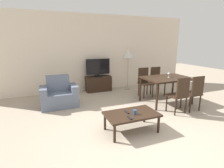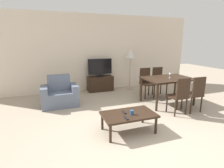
{
  "view_description": "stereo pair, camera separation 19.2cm",
  "coord_description": "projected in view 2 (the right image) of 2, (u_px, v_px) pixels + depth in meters",
  "views": [
    {
      "loc": [
        -1.73,
        -2.29,
        1.76
      ],
      "look_at": [
        -0.03,
        1.92,
        0.65
      ],
      "focal_mm": 28.0,
      "sensor_mm": 36.0,
      "label": 1
    },
    {
      "loc": [
        -1.55,
        -2.36,
        1.76
      ],
      "look_at": [
        -0.03,
        1.92,
        0.65
      ],
      "focal_mm": 28.0,
      "sensor_mm": 36.0,
      "label": 2
    }
  ],
  "objects": [
    {
      "name": "dining_chair_near",
      "position": [
        180.0,
        94.0,
        4.21
      ],
      "size": [
        0.4,
        0.4,
        0.93
      ],
      "color": "black",
      "rests_on": "ground_plane"
    },
    {
      "name": "armchair",
      "position": [
        60.0,
        95.0,
        4.87
      ],
      "size": [
        0.98,
        0.61,
        0.85
      ],
      "color": "slate",
      "rests_on": "ground_plane"
    },
    {
      "name": "wall_back",
      "position": [
        95.0,
        53.0,
        6.31
      ],
      "size": [
        7.66,
        0.06,
        2.7
      ],
      "color": "beige",
      "rests_on": "ground_plane"
    },
    {
      "name": "ground_plane",
      "position": [
        150.0,
        144.0,
        3.08
      ],
      "size": [
        18.0,
        18.0,
        0.0
      ],
      "primitive_type": "plane",
      "color": "tan"
    },
    {
      "name": "remote_primary",
      "position": [
        126.0,
        118.0,
        3.2
      ],
      "size": [
        0.04,
        0.15,
        0.02
      ],
      "color": "black",
      "rests_on": "coffee_table"
    },
    {
      "name": "coffee_table",
      "position": [
        129.0,
        116.0,
        3.43
      ],
      "size": [
        1.05,
        0.62,
        0.38
      ],
      "color": "black",
      "rests_on": "ground_plane"
    },
    {
      "name": "wine_glass_left",
      "position": [
        170.0,
        74.0,
        4.91
      ],
      "size": [
        0.07,
        0.07,
        0.15
      ],
      "color": "silver",
      "rests_on": "dining_table"
    },
    {
      "name": "dining_chair_far",
      "position": [
        159.0,
        80.0,
        5.8
      ],
      "size": [
        0.4,
        0.4,
        0.93
      ],
      "color": "black",
      "rests_on": "ground_plane"
    },
    {
      "name": "dining_chair_far_left",
      "position": [
        146.0,
        81.0,
        5.65
      ],
      "size": [
        0.4,
        0.4,
        0.93
      ],
      "color": "black",
      "rests_on": "ground_plane"
    },
    {
      "name": "dining_chair_near_right",
      "position": [
        195.0,
        93.0,
        4.37
      ],
      "size": [
        0.4,
        0.4,
        0.93
      ],
      "color": "black",
      "rests_on": "ground_plane"
    },
    {
      "name": "tv",
      "position": [
        100.0,
        68.0,
        6.21
      ],
      "size": [
        0.86,
        0.3,
        0.63
      ],
      "color": "black",
      "rests_on": "tv_stand"
    },
    {
      "name": "floor_lamp",
      "position": [
        130.0,
        55.0,
        6.33
      ],
      "size": [
        0.38,
        0.38,
        1.5
      ],
      "color": "gray",
      "rests_on": "ground_plane"
    },
    {
      "name": "cup_white_near",
      "position": [
        132.0,
        112.0,
        3.36
      ],
      "size": [
        0.07,
        0.07,
        0.09
      ],
      "color": "navy",
      "rests_on": "coffee_table"
    },
    {
      "name": "remote_secondary",
      "position": [
        124.0,
        112.0,
        3.46
      ],
      "size": [
        0.04,
        0.15,
        0.02
      ],
      "color": "black",
      "rests_on": "coffee_table"
    },
    {
      "name": "dining_table",
      "position": [
        168.0,
        81.0,
        4.97
      ],
      "size": [
        1.35,
        0.95,
        0.76
      ],
      "color": "black",
      "rests_on": "ground_plane"
    },
    {
      "name": "tv_stand",
      "position": [
        100.0,
        84.0,
        6.36
      ],
      "size": [
        0.91,
        0.4,
        0.54
      ],
      "color": "black",
      "rests_on": "ground_plane"
    }
  ]
}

